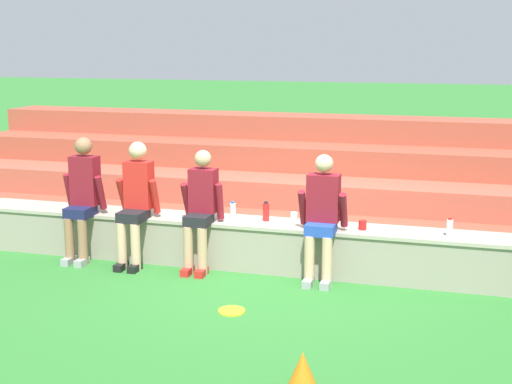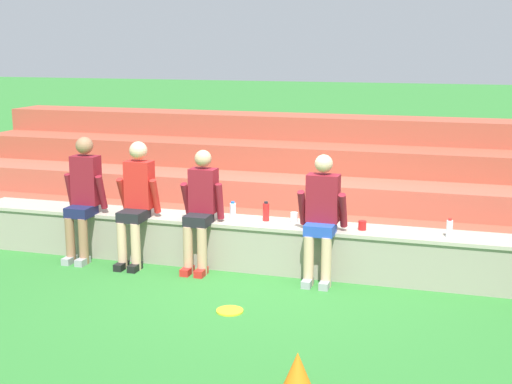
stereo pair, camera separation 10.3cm
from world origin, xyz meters
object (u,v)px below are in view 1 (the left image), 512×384
Objects in this scene: person_center at (201,207)px; plastic_cup_middle at (363,225)px; person_right_of_center at (322,214)px; sports_cone at (303,370)px; water_bottle_near_right at (233,211)px; frisbee at (232,311)px; plastic_cup_right_end at (294,218)px; water_bottle_mid_left at (266,212)px; water_bottle_center_gap at (450,228)px; person_left_of_center at (136,200)px; person_far_left at (82,195)px.

plastic_cup_middle is at bearing 6.47° from person_center.
person_right_of_center is 2.57m from sports_cone.
water_bottle_near_right reaches higher than sports_cone.
plastic_cup_middle is 0.38× the size of frisbee.
water_bottle_near_right is 1.69× the size of plastic_cup_right_end.
water_bottle_center_gap is at bearing -3.06° from water_bottle_mid_left.
plastic_cup_middle is at bearing 88.40° from sports_cone.
plastic_cup_right_end reaches higher than plastic_cup_middle.
water_bottle_near_right is at bearing -176.36° from water_bottle_mid_left.
water_bottle_near_right reaches higher than plastic_cup_right_end.
plastic_cup_right_end is at bearing 15.62° from person_center.
person_center is at bearing -173.53° from plastic_cup_middle.
water_bottle_center_gap is at bearing 3.78° from person_center.
person_right_of_center is 1.15m from water_bottle_near_right.
person_left_of_center is 6.96× the size of water_bottle_near_right.
frisbee is (-0.66, -1.15, -0.75)m from person_right_of_center.
person_center is 5.19× the size of frisbee.
water_bottle_mid_left reaches higher than plastic_cup_middle.
water_bottle_center_gap is 1.64× the size of plastic_cup_right_end.
water_bottle_mid_left is (-0.72, 0.32, -0.09)m from person_right_of_center.
person_center is 6.80× the size of water_bottle_center_gap.
person_far_left is at bearing -179.92° from person_left_of_center.
person_right_of_center is 1.36m from water_bottle_center_gap.
water_bottle_mid_left is 3.03m from sports_cone.
person_far_left is at bearing -176.02° from plastic_cup_middle.
water_bottle_near_right is (-1.11, 0.29, -0.10)m from person_right_of_center.
water_bottle_center_gap is (4.25, 0.21, -0.14)m from person_far_left.
water_bottle_center_gap is (2.75, 0.18, -0.09)m from person_center.
person_right_of_center is at bearing 60.21° from frisbee.
person_left_of_center is 3.56m from water_bottle_center_gap.
person_right_of_center is 13.77× the size of plastic_cup_middle.
water_bottle_center_gap is at bearing 34.22° from frisbee.
person_right_of_center is at bearing -39.52° from plastic_cup_right_end.
sports_cone is (-1.00, -2.68, -0.51)m from water_bottle_center_gap.
person_far_left reaches higher than water_bottle_mid_left.
person_center is at bearing -138.14° from water_bottle_near_right.
person_far_left is 1.02× the size of person_left_of_center.
water_bottle_near_right reaches higher than frisbee.
plastic_cup_middle is at bearing 178.46° from water_bottle_center_gap.
person_far_left is 0.70m from person_left_of_center.
person_far_left is at bearing -170.79° from water_bottle_near_right.
frisbee is at bearing -36.73° from person_left_of_center.
person_right_of_center is 5.26× the size of frisbee.
person_right_of_center is at bearing -0.04° from person_far_left.
water_bottle_center_gap is at bearing -3.52° from plastic_cup_right_end.
person_right_of_center reaches higher than plastic_cup_middle.
water_bottle_mid_left is at bearing 11.91° from person_left_of_center.
person_center is 3.11m from sports_cone.
person_far_left is 2.64m from frisbee.
sports_cone is (1.00, -1.32, 0.14)m from frisbee.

